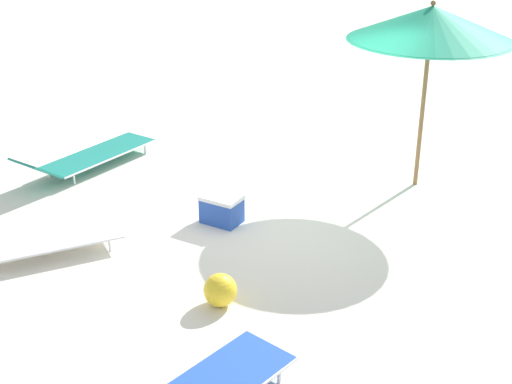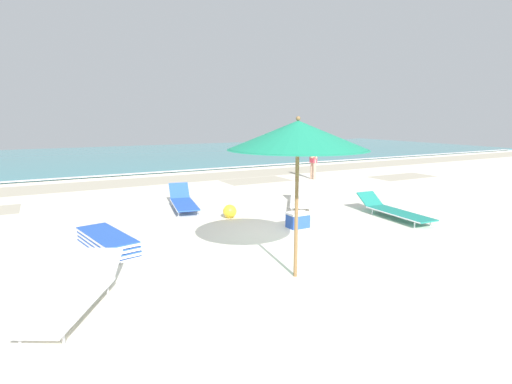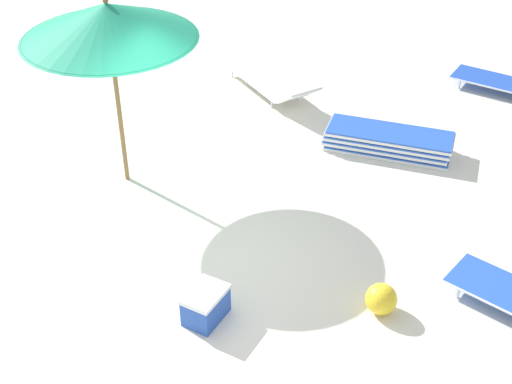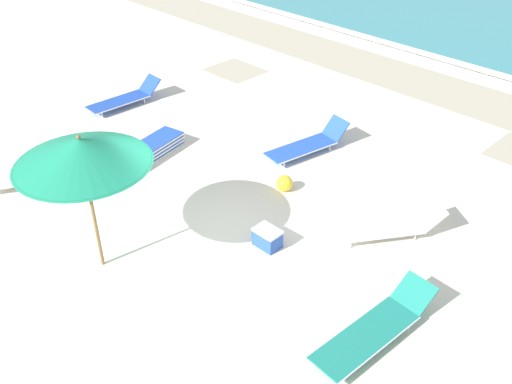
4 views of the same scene
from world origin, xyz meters
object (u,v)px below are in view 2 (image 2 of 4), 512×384
Objects in this scene: beach_umbrella at (298,136)px; beachgoer_wading_adult at (313,156)px; sun_lounger_near_water_right at (76,294)px; lounger_stack at (107,242)px; sun_lounger_near_water_left at (394,210)px; sun_lounger_under_umbrella at (183,201)px; beach_ball at (230,211)px; cooler_box at (298,220)px; sun_lounger_mid_beach_solo at (301,199)px.

beach_umbrella is 10.72m from beachgoer_wading_adult.
lounger_stack is at bearing 102.11° from sun_lounger_near_water_right.
beachgoer_wading_adult is at bearing 75.50° from sun_lounger_near_water_left.
sun_lounger_near_water_left is 1.10× the size of sun_lounger_near_water_right.
lounger_stack is 10.64m from beachgoer_wading_adult.
beach_umbrella is at bearing -79.34° from sun_lounger_under_umbrella.
beach_ball is (0.72, -1.61, -0.04)m from sun_lounger_under_umbrella.
sun_lounger_under_umbrella is at bearing 114.13° from beach_ball.
sun_lounger_near_water_left is 4.25m from beach_ball.
beachgoer_wading_adult reaches higher than beach_ball.
beach_umbrella reaches higher than beachgoer_wading_adult.
cooler_box is at bearing -39.18° from beachgoer_wading_adult.
sun_lounger_under_umbrella is 0.92× the size of sun_lounger_near_water_left.
sun_lounger_mid_beach_solo is (-1.29, 2.31, 0.01)m from sun_lounger_near_water_left.
beach_ball is at bearing 8.26° from lounger_stack.
cooler_box is (4.96, 1.95, -0.02)m from sun_lounger_near_water_right.
sun_lounger_near_water_right is (-7.66, -1.52, 0.00)m from sun_lounger_near_water_left.
sun_lounger_near_water_left is 6.77m from beachgoer_wading_adult.
beachgoer_wading_adult is at bearing 36.62° from beach_ball.
sun_lounger_mid_beach_solo reaches higher than sun_lounger_near_water_left.
sun_lounger_near_water_left is at bearing -26.53° from sun_lounger_mid_beach_solo.
lounger_stack is at bearing -58.70° from beachgoer_wading_adult.
lounger_stack is 0.90× the size of sun_lounger_under_umbrella.
sun_lounger_mid_beach_solo is 2.36m from cooler_box.
sun_lounger_near_water_left is 2.65m from sun_lounger_mid_beach_solo.
sun_lounger_under_umbrella is (2.46, 2.78, 0.05)m from lounger_stack.
sun_lounger_mid_beach_solo is at bearing 54.26° from beach_umbrella.
sun_lounger_near_water_left is 1.18× the size of sun_lounger_mid_beach_solo.
beach_umbrella reaches higher than sun_lounger_mid_beach_solo.
sun_lounger_mid_beach_solo is 5.37m from beachgoer_wading_adult.
beach_umbrella is 4.36m from lounger_stack.
sun_lounger_mid_beach_solo reaches higher than beach_ball.
beachgoer_wading_adult is at bearing 19.50° from lounger_stack.
beach_ball is 1.90m from cooler_box.
cooler_box is at bearing -56.86° from beach_ball.
sun_lounger_near_water_left reaches higher than cooler_box.
beach_ball is at bearing 155.65° from sun_lounger_near_water_left.
beachgoer_wading_adult is at bearing -129.61° from cooler_box.
sun_lounger_near_water_left is at bearing -28.94° from sun_lounger_under_umbrella.
beach_umbrella reaches higher than sun_lounger_under_umbrella.
beach_umbrella is 1.09× the size of sun_lounger_near_water_left.
sun_lounger_mid_beach_solo is at bearing -127.16° from cooler_box.
beach_umbrella is 1.32× the size of lounger_stack.
beach_ball is at bearing 80.52° from beach_umbrella.
cooler_box is at bearing -51.02° from sun_lounger_under_umbrella.
sun_lounger_under_umbrella is at bearing 144.87° from sun_lounger_near_water_left.
beachgoer_wading_adult is 7.71m from cooler_box.
beach_ball is (3.19, 1.17, 0.01)m from lounger_stack.
sun_lounger_near_water_left is at bearing -28.34° from beach_ball.
beach_umbrella is 7.35× the size of beach_ball.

